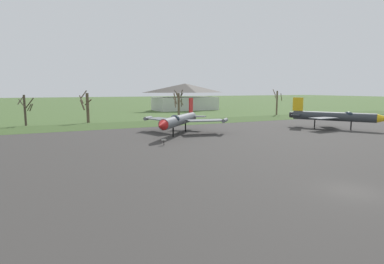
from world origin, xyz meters
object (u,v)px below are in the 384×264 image
(jet_fighter_rear_center, at_px, (336,116))
(jet_fighter_front_right, at_px, (180,120))
(visitor_building, at_px, (185,97))
(info_placard_front_right, at_px, (164,141))

(jet_fighter_rear_center, bearing_deg, jet_fighter_front_right, 167.81)
(jet_fighter_front_right, relative_size, jet_fighter_rear_center, 0.95)
(jet_fighter_front_right, xyz_separation_m, visitor_building, (25.61, 54.60, 2.27))
(jet_fighter_front_right, bearing_deg, visitor_building, 64.88)
(jet_fighter_front_right, bearing_deg, jet_fighter_rear_center, -12.19)
(jet_fighter_front_right, relative_size, info_placard_front_right, 16.95)
(jet_fighter_front_right, distance_m, visitor_building, 60.35)
(jet_fighter_front_right, relative_size, visitor_building, 0.63)
(info_placard_front_right, height_order, visitor_building, visitor_building)
(info_placard_front_right, xyz_separation_m, visitor_building, (31.40, 62.94, 4.06))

